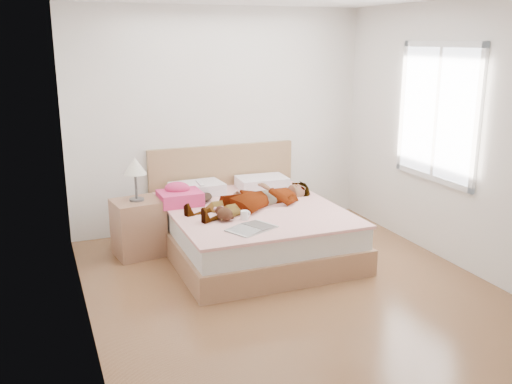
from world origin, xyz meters
TOP-DOWN VIEW (x-y plane):
  - ground at (0.00, 0.00)m, footprint 4.00×4.00m
  - woman at (0.06, 1.00)m, footprint 1.71×1.09m
  - hair at (-0.51, 1.45)m, footprint 0.51×0.59m
  - phone at (-0.44, 1.40)m, footprint 0.08×0.11m
  - room_shell at (1.77, 0.30)m, footprint 4.00×4.00m
  - bed at (0.00, 1.04)m, footprint 1.80×2.08m
  - towel at (-0.69, 1.34)m, footprint 0.45×0.39m
  - magazine at (-0.27, 0.28)m, footprint 0.52×0.45m
  - coffee_mug at (-0.23, 0.58)m, footprint 0.12×0.10m
  - plush_toy at (-0.43, 0.63)m, footprint 0.18×0.25m
  - nightstand at (-1.15, 1.34)m, footprint 0.55×0.50m

SIDE VIEW (x-z plane):
  - ground at x=0.00m, z-range 0.00..0.00m
  - bed at x=0.00m, z-range -0.22..0.78m
  - nightstand at x=-1.15m, z-range -0.18..0.88m
  - magazine at x=-0.27m, z-range 0.51..0.53m
  - hair at x=-0.51m, z-range 0.51..0.59m
  - coffee_mug at x=-0.23m, z-range 0.51..0.60m
  - plush_toy at x=-0.43m, z-range 0.51..0.64m
  - towel at x=-0.69m, z-range 0.49..0.72m
  - woman at x=0.06m, z-range 0.51..0.73m
  - phone at x=-0.44m, z-range 0.68..0.74m
  - room_shell at x=1.77m, z-range -0.50..3.50m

